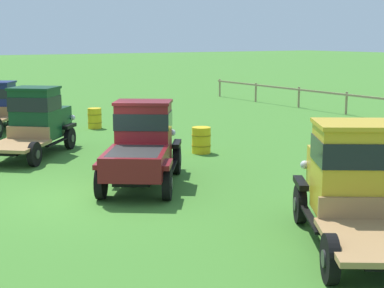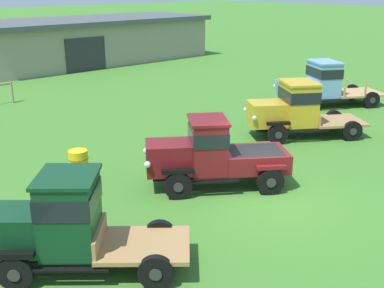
{
  "view_description": "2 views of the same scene",
  "coord_description": "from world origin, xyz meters",
  "px_view_note": "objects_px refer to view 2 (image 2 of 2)",
  "views": [
    {
      "loc": [
        13.24,
        -5.33,
        3.9
      ],
      "look_at": [
        -0.23,
        3.19,
        1.0
      ],
      "focal_mm": 55.0,
      "sensor_mm": 36.0,
      "label": 1
    },
    {
      "loc": [
        -10.54,
        -8.07,
        6.14
      ],
      "look_at": [
        -0.23,
        3.19,
        1.0
      ],
      "focal_mm": 45.0,
      "sensor_mm": 36.0,
      "label": 2
    }
  ],
  "objects_px": {
    "vintage_truck_midrow_center": "(213,154)",
    "oil_drum_near_fence": "(79,163)",
    "vintage_truck_far_side": "(294,109)",
    "farm_shed": "(93,40)",
    "vintage_truck_back_of_row": "(320,83)",
    "vintage_truck_second_in_line": "(64,222)"
  },
  "relations": [
    {
      "from": "oil_drum_near_fence",
      "to": "vintage_truck_midrow_center",
      "type": "bearing_deg",
      "value": -53.55
    },
    {
      "from": "vintage_truck_far_side",
      "to": "oil_drum_near_fence",
      "type": "distance_m",
      "value": 9.1
    },
    {
      "from": "vintage_truck_midrow_center",
      "to": "vintage_truck_back_of_row",
      "type": "relative_size",
      "value": 0.78
    },
    {
      "from": "vintage_truck_midrow_center",
      "to": "oil_drum_near_fence",
      "type": "xyz_separation_m",
      "value": [
        -2.68,
        3.62,
        -0.65
      ]
    },
    {
      "from": "vintage_truck_second_in_line",
      "to": "oil_drum_near_fence",
      "type": "distance_m",
      "value": 5.6
    },
    {
      "from": "vintage_truck_midrow_center",
      "to": "oil_drum_near_fence",
      "type": "distance_m",
      "value": 4.55
    },
    {
      "from": "farm_shed",
      "to": "vintage_truck_far_side",
      "type": "relative_size",
      "value": 3.81
    },
    {
      "from": "vintage_truck_midrow_center",
      "to": "oil_drum_near_fence",
      "type": "height_order",
      "value": "vintage_truck_midrow_center"
    },
    {
      "from": "vintage_truck_midrow_center",
      "to": "vintage_truck_back_of_row",
      "type": "xyz_separation_m",
      "value": [
        11.42,
        3.69,
        0.1
      ]
    },
    {
      "from": "farm_shed",
      "to": "vintage_truck_back_of_row",
      "type": "xyz_separation_m",
      "value": [
        0.7,
        -20.87,
        -0.55
      ]
    },
    {
      "from": "vintage_truck_back_of_row",
      "to": "oil_drum_near_fence",
      "type": "height_order",
      "value": "vintage_truck_back_of_row"
    },
    {
      "from": "farm_shed",
      "to": "vintage_truck_second_in_line",
      "type": "bearing_deg",
      "value": -122.6
    },
    {
      "from": "farm_shed",
      "to": "vintage_truck_back_of_row",
      "type": "height_order",
      "value": "farm_shed"
    },
    {
      "from": "vintage_truck_second_in_line",
      "to": "oil_drum_near_fence",
      "type": "relative_size",
      "value": 4.89
    },
    {
      "from": "farm_shed",
      "to": "vintage_truck_second_in_line",
      "type": "relative_size",
      "value": 4.37
    },
    {
      "from": "farm_shed",
      "to": "vintage_truck_midrow_center",
      "type": "xyz_separation_m",
      "value": [
        -10.72,
        -24.56,
        -0.66
      ]
    },
    {
      "from": "farm_shed",
      "to": "vintage_truck_back_of_row",
      "type": "distance_m",
      "value": 20.89
    },
    {
      "from": "vintage_truck_second_in_line",
      "to": "oil_drum_near_fence",
      "type": "height_order",
      "value": "vintage_truck_second_in_line"
    },
    {
      "from": "vintage_truck_second_in_line",
      "to": "vintage_truck_far_side",
      "type": "relative_size",
      "value": 0.87
    },
    {
      "from": "farm_shed",
      "to": "vintage_truck_midrow_center",
      "type": "height_order",
      "value": "farm_shed"
    },
    {
      "from": "vintage_truck_far_side",
      "to": "vintage_truck_midrow_center",
      "type": "bearing_deg",
      "value": -166.8
    },
    {
      "from": "vintage_truck_midrow_center",
      "to": "vintage_truck_far_side",
      "type": "bearing_deg",
      "value": 13.2
    }
  ]
}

